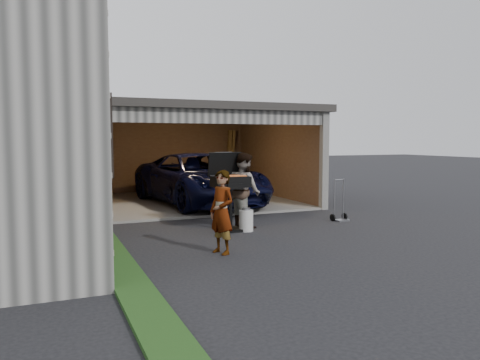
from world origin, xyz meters
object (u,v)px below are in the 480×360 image
Objects in this scene: man at (244,190)px; propane_tank at (246,221)px; woman at (222,212)px; hand_truck at (340,213)px; minivan at (199,181)px; bbq_grill at (230,184)px; plywood_panel at (102,219)px.

man is 3.68× the size of propane_tank.
propane_tank is at bearing 123.38° from woman.
woman is 2.41m from man.
hand_truck is at bearing 6.49° from propane_tank.
minivan reaches higher than woman.
bbq_grill is (-0.43, -0.21, 0.16)m from man.
bbq_grill is at bearing 12.01° from plywood_panel.
woman is 2.04m from bbq_grill.
bbq_grill reaches higher than woman.
man is (-0.13, -3.59, 0.09)m from minivan.
minivan is at bearing 144.75° from woman.
man is at bearing -98.92° from minivan.
propane_tank is 2.62m from hand_truck.
plywood_panel is (-3.27, -4.37, -0.22)m from minivan.
woman is 2.07m from propane_tank.
man reaches higher than hand_truck.
plywood_panel is (-1.84, 1.24, -0.19)m from woman.
man is at bearing 14.00° from plywood_panel.
woman reaches higher than plywood_panel.
plywood_panel is at bearing -167.99° from bbq_grill.
woman is at bearing -115.61° from bbq_grill.
plywood_panel is at bearing -172.55° from propane_tank.
propane_tank is at bearing 157.03° from man.
minivan is 5.47m from plywood_panel.
minivan is at bearing 53.23° from plywood_panel.
bbq_grill is (-0.56, -3.80, 0.25)m from minivan.
bbq_grill reaches higher than man.
hand_truck is (2.34, -3.69, -0.55)m from minivan.
plywood_panel is (-2.71, -0.58, -0.47)m from bbq_grill.
man is 0.50m from bbq_grill.
man is 1.57× the size of plywood_panel.
hand_truck is (2.90, 0.11, -0.80)m from bbq_grill.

